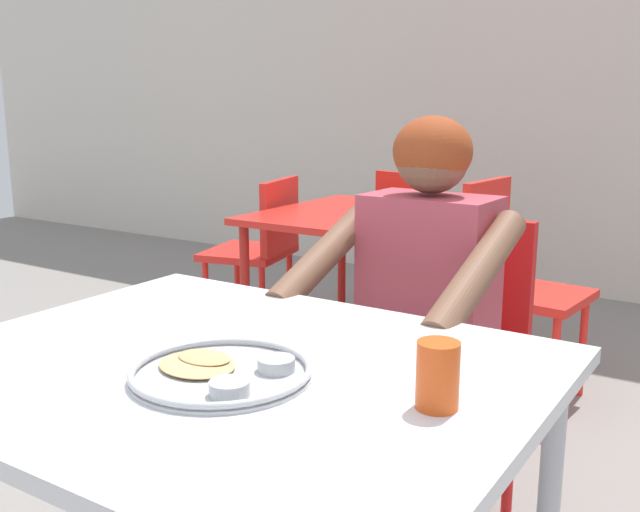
% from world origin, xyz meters
% --- Properties ---
extents(back_wall, '(12.00, 0.12, 3.40)m').
position_xyz_m(back_wall, '(0.00, 3.79, 1.70)').
color(back_wall, silver).
rests_on(back_wall, ground).
extents(table_foreground, '(1.09, 0.87, 0.76)m').
position_xyz_m(table_foreground, '(0.04, 0.06, 0.68)').
color(table_foreground, silver).
rests_on(table_foreground, ground).
extents(thali_tray, '(0.31, 0.31, 0.03)m').
position_xyz_m(thali_tray, '(0.08, -0.00, 0.77)').
color(thali_tray, '#B7BABF').
rests_on(thali_tray, table_foreground).
extents(drinking_cup, '(0.07, 0.07, 0.10)m').
position_xyz_m(drinking_cup, '(0.43, 0.08, 0.81)').
color(drinking_cup, '#D84C19').
rests_on(drinking_cup, table_foreground).
extents(chair_foreground, '(0.44, 0.43, 0.88)m').
position_xyz_m(chair_foreground, '(0.07, 0.98, 0.51)').
color(chair_foreground, red).
rests_on(chair_foreground, ground).
extents(diner_foreground, '(0.50, 0.56, 1.17)m').
position_xyz_m(diner_foreground, '(0.07, 0.75, 0.70)').
color(diner_foreground, '#272727').
rests_on(diner_foreground, ground).
extents(table_background_red, '(0.94, 0.96, 0.71)m').
position_xyz_m(table_background_red, '(-0.73, 2.00, 0.63)').
color(table_background_red, red).
rests_on(table_background_red, ground).
extents(chair_red_left, '(0.48, 0.51, 0.82)m').
position_xyz_m(chair_red_left, '(-1.39, 2.02, 0.49)').
color(chair_red_left, red).
rests_on(chair_red_left, ground).
extents(chair_red_right, '(0.48, 0.44, 0.89)m').
position_xyz_m(chair_red_right, '(-0.07, 1.98, 0.51)').
color(chair_red_right, red).
rests_on(chair_red_right, ground).
extents(chair_red_far, '(0.47, 0.50, 0.85)m').
position_xyz_m(chair_red_far, '(-0.77, 2.56, 0.48)').
color(chair_red_far, red).
rests_on(chair_red_far, ground).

